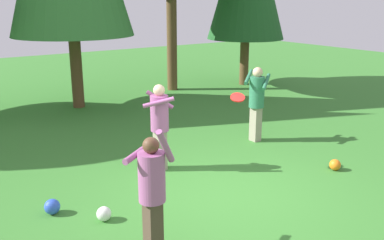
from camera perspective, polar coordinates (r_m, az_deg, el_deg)
ground_plane at (r=7.44m, az=4.20°, el=-9.61°), size 40.00×40.00×0.00m
person_thrower at (r=5.47m, az=-5.27°, el=-8.63°), size 0.64×0.65×1.73m
person_catcher at (r=9.86m, az=8.47°, el=2.90°), size 0.75×0.73×1.70m
person_bystander at (r=8.12m, az=-4.27°, el=-0.01°), size 0.72×0.70×1.65m
frisbee at (r=8.06m, az=6.00°, el=2.97°), size 0.37×0.36×0.14m
ball_white at (r=6.68m, az=-11.48°, el=-11.96°), size 0.22×0.22×0.22m
ball_orange at (r=8.76m, az=18.24°, el=-5.60°), size 0.22×0.22×0.22m
ball_blue at (r=7.06m, az=-17.86°, el=-10.76°), size 0.24×0.24×0.24m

